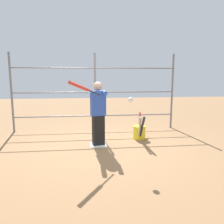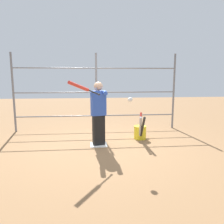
% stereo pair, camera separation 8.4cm
% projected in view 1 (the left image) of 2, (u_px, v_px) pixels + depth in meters
% --- Properties ---
extents(ground_plane, '(24.00, 24.00, 0.00)m').
position_uv_depth(ground_plane, '(99.00, 145.00, 5.33)').
color(ground_plane, olive).
extents(home_plate, '(0.40, 0.40, 0.02)m').
position_uv_depth(home_plate, '(99.00, 145.00, 5.32)').
color(home_plate, white).
rests_on(home_plate, ground).
extents(fence_backstop, '(4.99, 0.06, 2.36)m').
position_uv_depth(fence_backstop, '(95.00, 92.00, 6.71)').
color(fence_backstop, slate).
rests_on(fence_backstop, ground).
extents(batter, '(0.38, 0.59, 1.54)m').
position_uv_depth(batter, '(98.00, 112.00, 5.18)').
color(batter, black).
rests_on(batter, ground).
extents(baseball_bat_swinging, '(0.64, 0.65, 0.34)m').
position_uv_depth(baseball_bat_swinging, '(82.00, 87.00, 4.29)').
color(baseball_bat_swinging, black).
extents(softball_in_flight, '(0.10, 0.10, 0.10)m').
position_uv_depth(softball_in_flight, '(131.00, 100.00, 4.12)').
color(softball_in_flight, white).
extents(bat_bucket, '(0.34, 1.22, 0.72)m').
position_uv_depth(bat_bucket, '(140.00, 131.00, 5.83)').
color(bat_bucket, yellow).
rests_on(bat_bucket, ground).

